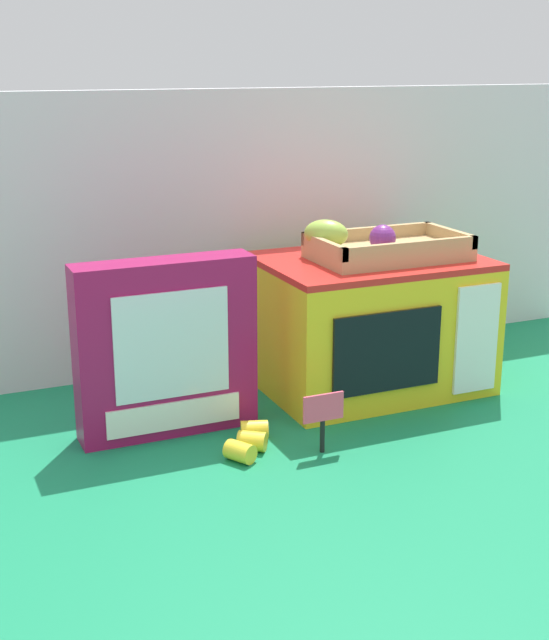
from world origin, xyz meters
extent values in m
plane|color=#147A4C|center=(0.00, 0.00, 0.00)|extent=(1.70, 1.70, 0.00)
cube|color=silver|center=(0.00, 0.29, 0.28)|extent=(1.61, 0.03, 0.55)
cube|color=yellow|center=(0.16, 0.05, 0.12)|extent=(0.41, 0.30, 0.24)
cube|color=red|center=(0.16, 0.05, 0.25)|extent=(0.41, 0.30, 0.01)
cube|color=black|center=(0.11, -0.10, 0.12)|extent=(0.21, 0.01, 0.14)
cube|color=white|center=(0.30, -0.10, 0.12)|extent=(0.09, 0.01, 0.20)
cube|color=tan|center=(0.19, 0.03, 0.26)|extent=(0.28, 0.17, 0.02)
cube|color=tan|center=(0.19, -0.05, 0.29)|extent=(0.28, 0.01, 0.02)
cube|color=tan|center=(0.19, 0.10, 0.29)|extent=(0.28, 0.01, 0.02)
cube|color=tan|center=(0.05, 0.03, 0.29)|extent=(0.01, 0.17, 0.02)
cube|color=tan|center=(0.32, 0.03, 0.29)|extent=(0.01, 0.17, 0.02)
ellipsoid|color=#9EC647|center=(0.08, 0.07, 0.30)|extent=(0.10, 0.09, 0.05)
sphere|color=#72287F|center=(0.16, 0.00, 0.30)|extent=(0.05, 0.05, 0.05)
cube|color=#99144C|center=(-0.26, -0.01, 0.15)|extent=(0.30, 0.07, 0.30)
cube|color=silver|center=(-0.26, -0.05, 0.16)|extent=(0.19, 0.00, 0.18)
cube|color=white|center=(-0.26, -0.05, 0.04)|extent=(0.23, 0.00, 0.05)
cylinder|color=black|center=(-0.05, -0.19, 0.03)|extent=(0.01, 0.01, 0.06)
cube|color=#F44C6B|center=(-0.05, -0.19, 0.08)|extent=(0.07, 0.00, 0.05)
cylinder|color=yellow|center=(-0.19, -0.17, 0.02)|extent=(0.05, 0.06, 0.03)
cylinder|color=yellow|center=(-0.16, -0.14, 0.02)|extent=(0.06, 0.05, 0.03)
cylinder|color=yellow|center=(-0.14, -0.10, 0.02)|extent=(0.05, 0.04, 0.03)
camera|label=1|loc=(-0.65, -1.36, 0.61)|focal=49.65mm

